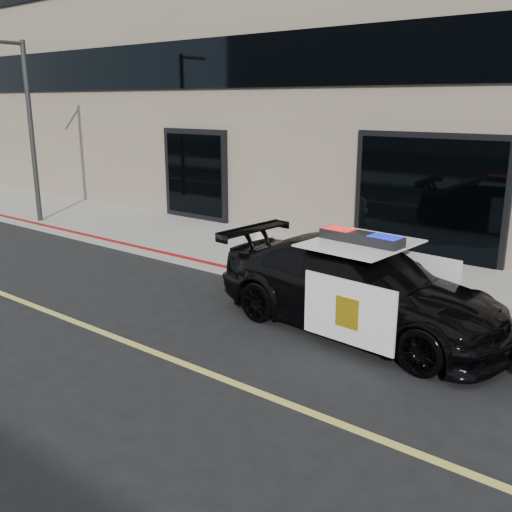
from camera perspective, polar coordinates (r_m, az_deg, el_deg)
The scene contains 5 objects.
ground at distance 7.15m, azimuth 2.05°, elevation -14.16°, with size 120.00×120.00×0.00m, color black.
sidewalk_n at distance 11.45m, azimuth 17.75°, elevation -2.97°, with size 60.00×3.50×0.15m, color gray.
police_car at distance 9.08m, azimuth 10.24°, elevation -3.02°, with size 2.65×5.08×1.57m.
fire_hydrant at distance 12.49m, azimuth 0.45°, elevation 1.41°, with size 0.37×0.51×0.81m.
street_light at distance 17.48m, azimuth -21.80°, elevation 12.14°, with size 0.14×1.26×4.96m.
Camera 1 is at (3.65, -5.05, 3.50)m, focal length 40.00 mm.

